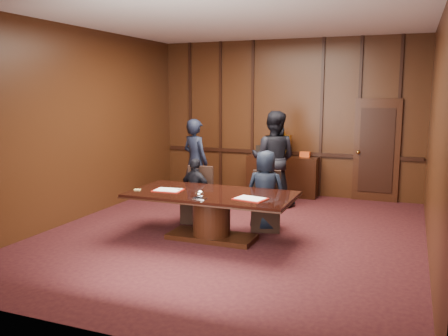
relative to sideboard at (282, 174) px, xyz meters
name	(u,v)px	position (x,y,z in m)	size (l,w,h in m)	color
room	(239,130)	(0.07, -3.12, 1.24)	(7.00, 7.04, 3.50)	black
sideboard	(282,174)	(0.00, 0.00, 0.00)	(1.60, 0.45, 1.54)	black
conference_table	(212,208)	(-0.21, -3.60, 0.02)	(2.62, 1.32, 0.76)	black
folder_left	(168,190)	(-0.93, -3.70, 0.28)	(0.49, 0.37, 0.02)	maroon
folder_right	(250,199)	(0.50, -3.80, 0.28)	(0.52, 0.42, 0.02)	maroon
inkstand	(200,195)	(-0.21, -4.05, 0.33)	(0.20, 0.14, 0.12)	white
notepad	(137,190)	(-1.41, -3.86, 0.28)	(0.10, 0.07, 0.01)	tan
chair_left	(198,206)	(-0.87, -2.72, -0.19)	(0.53, 0.53, 0.99)	black
chair_right	(266,212)	(0.43, -2.72, -0.19)	(0.58, 0.58, 0.99)	black
signatory_left	(196,191)	(-0.86, -2.80, 0.10)	(0.68, 0.28, 1.17)	black
signatory_right	(265,191)	(0.44, -2.80, 0.20)	(0.67, 0.44, 1.37)	black
witness_left	(195,162)	(-1.48, -1.49, 0.41)	(0.65, 0.43, 1.79)	black
witness_right	(274,159)	(0.06, -1.00, 0.49)	(0.95, 0.74, 1.96)	black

